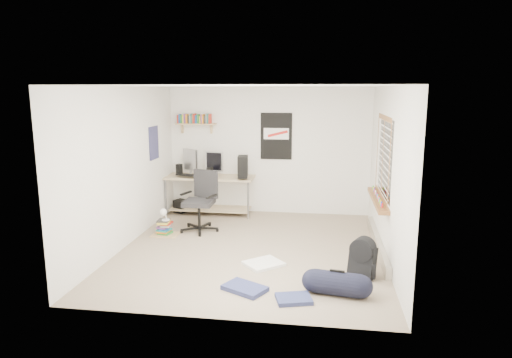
# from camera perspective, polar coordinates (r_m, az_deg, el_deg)

# --- Properties ---
(floor) EXTENTS (4.00, 4.50, 0.01)m
(floor) POSITION_cam_1_polar(r_m,az_deg,el_deg) (7.22, -0.56, -8.78)
(floor) COLOR gray
(floor) RESTS_ON ground
(ceiling) EXTENTS (4.00, 4.50, 0.01)m
(ceiling) POSITION_cam_1_polar(r_m,az_deg,el_deg) (6.79, -0.60, 11.56)
(ceiling) COLOR white
(ceiling) RESTS_ON ground
(back_wall) EXTENTS (4.00, 0.01, 2.50)m
(back_wall) POSITION_cam_1_polar(r_m,az_deg,el_deg) (9.10, 1.60, 3.52)
(back_wall) COLOR silver
(back_wall) RESTS_ON ground
(left_wall) EXTENTS (0.01, 4.50, 2.50)m
(left_wall) POSITION_cam_1_polar(r_m,az_deg,el_deg) (7.47, -15.97, 1.42)
(left_wall) COLOR silver
(left_wall) RESTS_ON ground
(right_wall) EXTENTS (0.01, 4.50, 2.50)m
(right_wall) POSITION_cam_1_polar(r_m,az_deg,el_deg) (6.88, 16.15, 0.61)
(right_wall) COLOR silver
(right_wall) RESTS_ON ground
(desk) EXTENTS (1.92, 1.29, 0.81)m
(desk) POSITION_cam_1_polar(r_m,az_deg,el_deg) (9.22, -5.72, -2.03)
(desk) COLOR #D0B090
(desk) RESTS_ON floor
(monitor_left) EXTENTS (0.37, 0.29, 0.42)m
(monitor_left) POSITION_cam_1_polar(r_m,az_deg,el_deg) (9.11, -8.19, 1.91)
(monitor_left) COLOR #B5B5BA
(monitor_left) RESTS_ON desk
(monitor_right) EXTENTS (0.37, 0.16, 0.39)m
(monitor_right) POSITION_cam_1_polar(r_m,az_deg,el_deg) (8.93, -5.26, 1.71)
(monitor_right) COLOR #949498
(monitor_right) RESTS_ON desk
(pc_tower) EXTENTS (0.23, 0.41, 0.40)m
(pc_tower) POSITION_cam_1_polar(r_m,az_deg,el_deg) (8.71, -1.65, 1.56)
(pc_tower) COLOR black
(pc_tower) RESTS_ON desk
(keyboard) EXTENTS (0.47, 0.27, 0.02)m
(keyboard) POSITION_cam_1_polar(r_m,az_deg,el_deg) (8.99, -8.59, 0.51)
(keyboard) COLOR black
(keyboard) RESTS_ON desk
(speaker_left) EXTENTS (0.13, 0.13, 0.20)m
(speaker_left) POSITION_cam_1_polar(r_m,az_deg,el_deg) (9.19, -9.58, 1.25)
(speaker_left) COLOR black
(speaker_left) RESTS_ON desk
(speaker_right) EXTENTS (0.12, 0.12, 0.19)m
(speaker_right) POSITION_cam_1_polar(r_m,az_deg,el_deg) (8.78, -5.81, 0.87)
(speaker_right) COLOR black
(speaker_right) RESTS_ON desk
(office_chair) EXTENTS (0.89, 0.89, 1.07)m
(office_chair) POSITION_cam_1_polar(r_m,az_deg,el_deg) (8.05, -7.16, -3.09)
(office_chair) COLOR black
(office_chair) RESTS_ON floor
(wall_shelf) EXTENTS (0.80, 0.22, 0.24)m
(wall_shelf) POSITION_cam_1_polar(r_m,az_deg,el_deg) (9.22, -7.52, 6.83)
(wall_shelf) COLOR tan
(wall_shelf) RESTS_ON back_wall
(poster_back_wall) EXTENTS (0.62, 0.03, 0.92)m
(poster_back_wall) POSITION_cam_1_polar(r_m,az_deg,el_deg) (9.03, 2.54, 5.36)
(poster_back_wall) COLOR black
(poster_back_wall) RESTS_ON back_wall
(poster_left_wall) EXTENTS (0.02, 0.42, 0.60)m
(poster_left_wall) POSITION_cam_1_polar(r_m,az_deg,el_deg) (8.52, -12.66, 4.43)
(poster_left_wall) COLOR navy
(poster_left_wall) RESTS_ON left_wall
(window) EXTENTS (0.10, 1.50, 1.26)m
(window) POSITION_cam_1_polar(r_m,az_deg,el_deg) (7.14, 15.48, 2.64)
(window) COLOR brown
(window) RESTS_ON right_wall
(baseboard_heater) EXTENTS (0.08, 2.50, 0.18)m
(baseboard_heater) POSITION_cam_1_polar(r_m,az_deg,el_deg) (7.45, 14.98, -7.76)
(baseboard_heater) COLOR #B7B2A8
(baseboard_heater) RESTS_ON floor
(backpack) EXTENTS (0.41, 0.37, 0.44)m
(backpack) POSITION_cam_1_polar(r_m,az_deg,el_deg) (6.30, 13.15, -10.13)
(backpack) COLOR black
(backpack) RESTS_ON floor
(duffel_bag) EXTENTS (0.34, 0.34, 0.58)m
(duffel_bag) POSITION_cam_1_polar(r_m,az_deg,el_deg) (5.74, 10.06, -12.79)
(duffel_bag) COLOR black
(duffel_bag) RESTS_ON floor
(tshirt) EXTENTS (0.65, 0.64, 0.04)m
(tshirt) POSITION_cam_1_polar(r_m,az_deg,el_deg) (6.59, 0.96, -10.54)
(tshirt) COLOR silver
(tshirt) RESTS_ON floor
(jeans_a) EXTENTS (0.62, 0.54, 0.06)m
(jeans_a) POSITION_cam_1_polar(r_m,az_deg,el_deg) (5.82, -1.42, -13.48)
(jeans_a) COLOR navy
(jeans_a) RESTS_ON floor
(jeans_b) EXTENTS (0.48, 0.40, 0.05)m
(jeans_b) POSITION_cam_1_polar(r_m,az_deg,el_deg) (5.58, 4.73, -14.70)
(jeans_b) COLOR navy
(jeans_b) RESTS_ON floor
(book_stack) EXTENTS (0.53, 0.47, 0.31)m
(book_stack) POSITION_cam_1_polar(r_m,az_deg,el_deg) (7.99, -11.28, -5.85)
(book_stack) COLOR olive
(book_stack) RESTS_ON floor
(desk_lamp) EXTENTS (0.14, 0.23, 0.22)m
(desk_lamp) POSITION_cam_1_polar(r_m,az_deg,el_deg) (7.90, -11.25, -4.31)
(desk_lamp) COLOR silver
(desk_lamp) RESTS_ON book_stack
(subwoofer) EXTENTS (0.30, 0.30, 0.25)m
(subwoofer) POSITION_cam_1_polar(r_m,az_deg,el_deg) (9.37, -9.38, -3.33)
(subwoofer) COLOR black
(subwoofer) RESTS_ON floor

